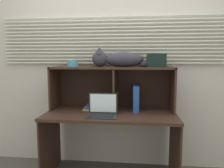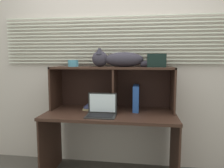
% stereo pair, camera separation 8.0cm
% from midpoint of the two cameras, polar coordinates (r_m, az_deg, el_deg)
% --- Properties ---
extents(back_panel_with_blinds, '(4.40, 0.08, 2.50)m').
position_cam_midpoint_polar(back_panel_with_blinds, '(2.60, 1.59, 5.41)').
color(back_panel_with_blinds, beige).
rests_on(back_panel_with_blinds, ground).
extents(desk, '(1.39, 0.66, 0.74)m').
position_cam_midpoint_polar(desk, '(2.34, 0.50, -11.18)').
color(desk, '#362118').
rests_on(desk, ground).
extents(hutch_shelf_unit, '(1.36, 0.36, 0.49)m').
position_cam_midpoint_polar(hutch_shelf_unit, '(2.42, 1.15, 1.13)').
color(hutch_shelf_unit, '#362118').
rests_on(hutch_shelf_unit, desk).
extents(cat, '(0.76, 0.20, 0.22)m').
position_cam_midpoint_polar(cat, '(2.36, 2.49, 6.72)').
color(cat, '#302C37').
rests_on(cat, hutch_shelf_unit).
extents(laptop, '(0.30, 0.21, 0.22)m').
position_cam_midpoint_polar(laptop, '(2.17, -1.83, -7.22)').
color(laptop, black).
rests_on(laptop, desk).
extents(binder_upright, '(0.06, 0.27, 0.28)m').
position_cam_midpoint_polar(binder_upright, '(2.39, 7.45, -3.72)').
color(binder_upright, '#224591').
rests_on(binder_upright, desk).
extents(book_stack, '(0.16, 0.23, 0.04)m').
position_cam_midpoint_polar(book_stack, '(2.48, -4.57, -6.17)').
color(book_stack, tan).
rests_on(book_stack, desk).
extents(small_basket, '(0.12, 0.12, 0.08)m').
position_cam_midpoint_polar(small_basket, '(2.47, -9.50, 5.52)').
color(small_basket, teal).
rests_on(small_basket, hutch_shelf_unit).
extents(storage_box, '(0.20, 0.19, 0.14)m').
position_cam_midpoint_polar(storage_box, '(2.36, 12.79, 6.22)').
color(storage_box, black).
rests_on(storage_box, hutch_shelf_unit).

